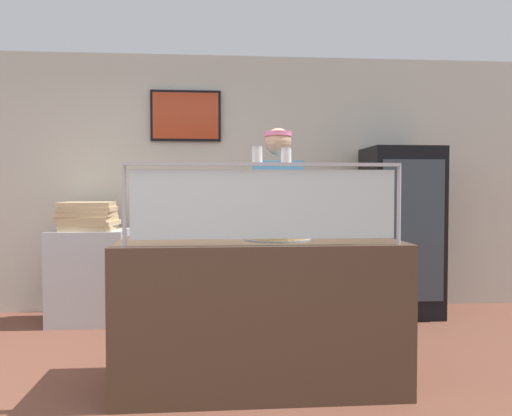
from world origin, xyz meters
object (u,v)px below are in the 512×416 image
pepper_flake_shaker (286,156)px  drink_fridge (401,231)px  pizza_tray (278,237)px  parmesan_shaker (257,156)px  pizza_server (284,234)px  worker_figure (279,225)px  pizza_box_stack (89,216)px

pepper_flake_shaker → drink_fridge: bearing=54.3°
pepper_flake_shaker → pizza_tray: bearing=91.1°
pizza_tray → parmesan_shaker: 0.64m
pizza_server → parmesan_shaker: bearing=-130.9°
pizza_tray → worker_figure: (0.09, 0.64, 0.04)m
pizza_tray → pizza_server: 0.05m
worker_figure → drink_fridge: bearing=37.5°
pepper_flake_shaker → worker_figure: 1.09m
pizza_tray → worker_figure: bearing=82.3°
pizza_tray → pizza_box_stack: (-1.62, 1.66, 0.06)m
parmesan_shaker → worker_figure: (0.25, 0.98, -0.47)m
pizza_box_stack → worker_figure: bearing=-31.0°
pepper_flake_shaker → worker_figure: worker_figure is taller
drink_fridge → worker_figure: bearing=-142.5°
pizza_tray → pizza_server: pizza_server is taller
pizza_server → worker_figure: 0.66m
pepper_flake_shaker → drink_fridge: size_ratio=0.05×
drink_fridge → pepper_flake_shaker: bearing=-125.7°
pizza_server → pepper_flake_shaker: pepper_flake_shaker is taller
pizza_server → pepper_flake_shaker: (-0.03, -0.32, 0.49)m
parmesan_shaker → pizza_box_stack: size_ratio=0.18×
pizza_server → pizza_box_stack: bearing=126.3°
pepper_flake_shaker → worker_figure: (0.08, 0.98, -0.47)m
pizza_tray → pepper_flake_shaker: pepper_flake_shaker is taller
drink_fridge → pizza_box_stack: bearing=-179.2°
worker_figure → drink_fridge: worker_figure is taller
pizza_server → worker_figure: size_ratio=0.16×
pepper_flake_shaker → parmesan_shaker: bearing=-180.0°
pizza_tray → worker_figure: size_ratio=0.25×
pizza_tray → drink_fridge: 2.26m
parmesan_shaker → pizza_server: bearing=57.4°
pizza_server → parmesan_shaker: (-0.20, -0.32, 0.49)m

